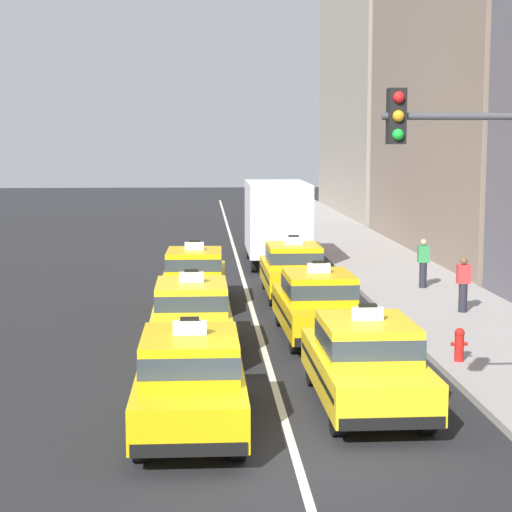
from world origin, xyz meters
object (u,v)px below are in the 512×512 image
(taxi_right_nearest, at_px, (366,361))
(pedestrian_near_crosswalk, at_px, (423,263))
(pedestrian_by_storefront, at_px, (463,284))
(taxi_right_second, at_px, (318,304))
(taxi_right_third, at_px, (293,269))
(taxi_left_third, at_px, (195,276))
(taxi_left_nearest, at_px, (190,379))
(fire_hydrant, at_px, (459,343))
(box_truck_right_fourth, at_px, (275,219))
(traffic_light_pole, at_px, (510,216))
(taxi_left_second, at_px, (192,315))

(taxi_right_nearest, relative_size, pedestrian_near_crosswalk, 2.90)
(pedestrian_by_storefront, bearing_deg, taxi_right_second, -151.10)
(taxi_right_third, bearing_deg, taxi_left_third, -158.66)
(taxi_left_nearest, distance_m, taxi_right_nearest, 3.34)
(taxi_right_third, xyz_separation_m, fire_hydrant, (2.68, -8.95, -0.33))
(taxi_left_third, relative_size, taxi_right_nearest, 1.00)
(box_truck_right_fourth, height_order, traffic_light_pole, traffic_light_pole)
(taxi_left_third, xyz_separation_m, taxi_right_nearest, (3.20, -10.48, 0.00))
(taxi_left_second, distance_m, taxi_right_third, 7.82)
(pedestrian_near_crosswalk, distance_m, fire_hydrant, 9.69)
(pedestrian_near_crosswalk, distance_m, pedestrian_by_storefront, 4.12)
(pedestrian_by_storefront, height_order, traffic_light_pole, traffic_light_pole)
(taxi_left_second, bearing_deg, taxi_right_third, 66.80)
(taxi_left_second, relative_size, traffic_light_pole, 0.82)
(taxi_right_nearest, xyz_separation_m, box_truck_right_fourth, (-0.07, 19.34, 0.90))
(pedestrian_near_crosswalk, relative_size, fire_hydrant, 2.17)
(taxi_left_third, distance_m, taxi_right_nearest, 10.96)
(fire_hydrant, bearing_deg, box_truck_right_fourth, 98.94)
(taxi_left_second, bearing_deg, traffic_light_pole, -60.25)
(taxi_left_third, distance_m, taxi_right_third, 3.29)
(box_truck_right_fourth, bearing_deg, taxi_right_second, -90.25)
(fire_hydrant, bearing_deg, pedestrian_near_crosswalk, 80.53)
(traffic_light_pole, bearing_deg, taxi_left_second, 119.75)
(taxi_right_second, distance_m, pedestrian_by_storefront, 4.98)
(box_truck_right_fourth, bearing_deg, traffic_light_pole, -86.45)
(taxi_left_third, height_order, box_truck_right_fourth, box_truck_right_fourth)
(box_truck_right_fourth, bearing_deg, pedestrian_near_crosswalk, -59.21)
(taxi_right_nearest, relative_size, taxi_right_third, 1.00)
(taxi_left_second, bearing_deg, pedestrian_by_storefront, 26.27)
(box_truck_right_fourth, bearing_deg, taxi_left_second, -101.97)
(taxi_right_nearest, bearing_deg, fire_hydrant, 47.06)
(taxi_right_second, xyz_separation_m, pedestrian_near_crosswalk, (4.26, 6.52, 0.07))
(taxi_left_third, height_order, pedestrian_near_crosswalk, taxi_left_third)
(pedestrian_by_storefront, relative_size, traffic_light_pole, 0.27)
(taxi_left_third, xyz_separation_m, taxi_right_third, (3.07, 1.20, 0.00))
(taxi_right_second, xyz_separation_m, fire_hydrant, (2.67, -3.03, -0.33))
(taxi_right_third, bearing_deg, taxi_right_nearest, -89.33)
(taxi_left_third, height_order, taxi_right_nearest, same)
(taxi_left_third, xyz_separation_m, traffic_light_pole, (4.55, -13.98, 2.94))
(taxi_left_nearest, distance_m, taxi_left_second, 5.51)
(taxi_right_second, height_order, pedestrian_by_storefront, taxi_right_second)
(taxi_right_third, height_order, pedestrian_by_storefront, taxi_right_third)
(pedestrian_near_crosswalk, xyz_separation_m, traffic_light_pole, (-2.79, -15.78, 2.87))
(taxi_right_third, relative_size, traffic_light_pole, 0.82)
(taxi_left_second, height_order, fire_hydrant, taxi_left_second)
(taxi_left_nearest, xyz_separation_m, taxi_right_third, (3.04, 12.70, 0.00))
(taxi_right_second, distance_m, taxi_right_third, 5.92)
(taxi_right_nearest, xyz_separation_m, pedestrian_near_crosswalk, (4.14, 12.28, 0.07))
(taxi_left_second, height_order, taxi_right_nearest, same)
(taxi_right_nearest, distance_m, taxi_right_third, 11.68)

